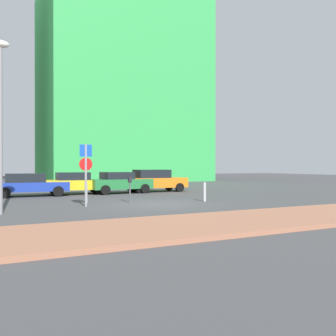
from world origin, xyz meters
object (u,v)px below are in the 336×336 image
Objects in this scene: parked_car_blue at (30,184)px; parking_sign_post at (86,167)px; parked_car_yellow at (76,183)px; parked_car_green at (120,182)px; street_lamp at (0,111)px; traffic_bollard_near at (205,192)px; parked_car_orange at (154,180)px; traffic_bollard_mid at (86,193)px; parking_meter at (130,186)px.

parking_sign_post is (1.72, -7.17, 1.07)m from parked_car_blue.
parked_car_yellow is 2.95m from parked_car_green.
street_lamp is 6.64× the size of traffic_bollard_near.
parked_car_green is at bearing -0.28° from parked_car_blue.
parked_car_green is 2.76m from parked_car_orange.
parked_car_green is 7.77m from traffic_bollard_near.
parked_car_blue is 9.17m from street_lamp.
parked_car_yellow is at bearing 82.71° from traffic_bollard_mid.
street_lamp is at bearing -140.48° from parked_car_orange.
parked_car_orange is 3.48× the size of parking_meter.
parked_car_orange is 13.92m from street_lamp.
parked_car_orange is at bearing 47.38° from parking_sign_post.
parking_meter reaches higher than traffic_bollard_near.
traffic_bollard_near is (-0.61, -7.75, -0.33)m from parked_car_orange.
parked_car_orange reaches higher than parked_car_yellow.
parking_sign_post reaches higher than parked_car_orange.
parking_sign_post is at bearing -76.51° from parked_car_blue.
traffic_bollard_mid is (2.14, -5.52, -0.25)m from parked_car_blue.
parked_car_blue is at bearing -171.28° from parked_car_yellow.
parked_car_orange is at bearing -1.86° from parked_car_yellow.
street_lamp reaches higher than parking_sign_post.
parked_car_yellow reaches higher than parked_car_blue.
parked_car_yellow is at bearing 8.72° from parked_car_blue.
parked_car_orange reaches higher than traffic_bollard_near.
parked_car_blue is 0.66× the size of street_lamp.
parked_car_green is 0.95× the size of parked_car_orange.
parked_car_yellow reaches higher than parking_meter.
parked_car_green is 0.64× the size of street_lamp.
parked_car_orange is 4.51× the size of traffic_bollard_near.
parked_car_yellow is at bearing 100.96° from parking_meter.
parked_car_green reaches higher than parked_car_blue.
parking_meter is at bearing -56.19° from parked_car_blue.
parked_car_orange is at bearing 56.40° from parking_meter.
parking_sign_post is (-6.84, -7.43, 0.98)m from parked_car_orange.
parking_sign_post reaches higher than traffic_bollard_near.
parked_car_blue reaches higher than parking_meter.
street_lamp is at bearing -161.71° from parking_sign_post.
parked_car_green reaches higher than parking_meter.
parked_car_blue is at bearing 179.72° from parked_car_green.
street_lamp reaches higher than traffic_bollard_near.
traffic_bollard_mid is (-2.07, 0.77, -0.36)m from parking_meter.
traffic_bollard_near is 6.14m from traffic_bollard_mid.
parked_car_orange is at bearing 42.02° from traffic_bollard_mid.
parking_sign_post reaches higher than parked_car_blue.
traffic_bollard_mid is (4.04, 2.85, -3.48)m from street_lamp.
traffic_bollard_mid is at bearing -137.98° from parked_car_orange.
parked_car_green is (5.81, -0.03, 0.02)m from parked_car_blue.
street_lamp is at bearing -118.60° from parked_car_yellow.
parked_car_yellow is 6.02m from traffic_bollard_mid.
traffic_bollard_mid is (-0.76, -5.97, -0.27)m from parked_car_yellow.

